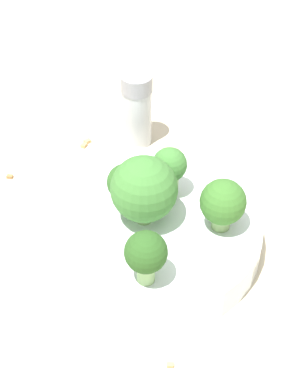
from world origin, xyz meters
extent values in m
plane|color=beige|center=(0.00, 0.00, 0.00)|extent=(3.00, 3.00, 0.00)
cylinder|color=silver|center=(0.00, 0.00, 0.02)|extent=(0.22, 0.22, 0.03)
cylinder|color=#7A9E5B|center=(-0.07, 0.00, 0.04)|extent=(0.02, 0.02, 0.02)
sphere|color=#386B28|center=(-0.07, 0.00, 0.06)|extent=(0.04, 0.04, 0.04)
cylinder|color=#84AD66|center=(-0.02, -0.04, 0.05)|extent=(0.02, 0.02, 0.03)
sphere|color=#3D7533|center=(-0.02, -0.04, 0.07)|extent=(0.03, 0.03, 0.03)
cylinder|color=#84AD66|center=(0.00, 0.00, 0.04)|extent=(0.02, 0.02, 0.03)
sphere|color=#3D7533|center=(0.00, 0.00, 0.07)|extent=(0.06, 0.06, 0.06)
cylinder|color=#8EB770|center=(-0.01, 0.07, 0.04)|extent=(0.02, 0.02, 0.03)
sphere|color=#28511E|center=(-0.01, 0.07, 0.06)|extent=(0.04, 0.04, 0.04)
cylinder|color=#7A9E5B|center=(0.02, -0.02, 0.04)|extent=(0.02, 0.02, 0.02)
sphere|color=#2D5B23|center=(0.02, -0.02, 0.06)|extent=(0.03, 0.03, 0.03)
cylinder|color=#B2B7BC|center=(0.03, -0.16, 0.03)|extent=(0.03, 0.03, 0.07)
cylinder|color=gray|center=(0.03, -0.16, 0.08)|extent=(0.03, 0.03, 0.02)
cube|color=tan|center=(-0.04, 0.13, 0.00)|extent=(0.01, 0.00, 0.01)
cube|color=tan|center=(0.08, -0.15, 0.00)|extent=(0.01, 0.01, 0.01)
cube|color=tan|center=(0.09, -0.14, 0.00)|extent=(0.01, 0.01, 0.01)
cube|color=olive|center=(0.15, -0.08, 0.00)|extent=(0.01, 0.00, 0.01)
camera|label=1|loc=(-0.06, 0.41, 0.43)|focal=60.00mm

